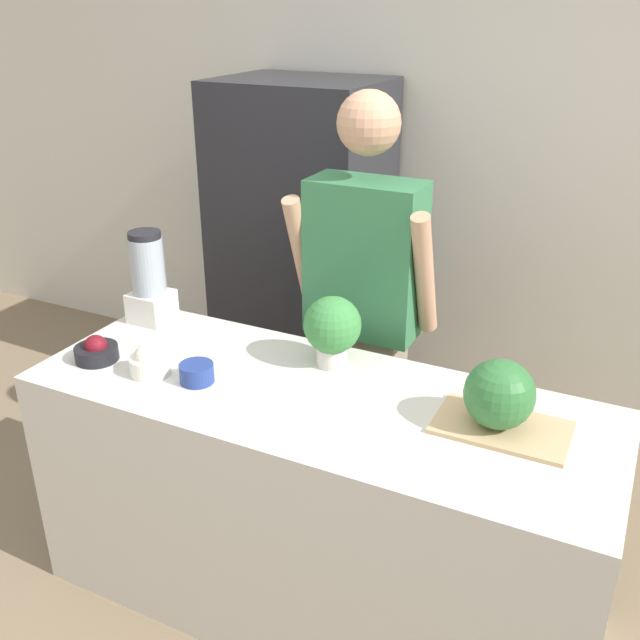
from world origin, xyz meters
name	(u,v)px	position (x,y,z in m)	size (l,w,h in m)	color
wall_back	(468,167)	(0.00, 2.05, 1.30)	(8.00, 0.06, 2.60)	silver
counter_island	(315,503)	(0.00, 0.36, 0.44)	(1.95, 0.72, 0.89)	beige
refrigerator	(302,251)	(-0.74, 1.68, 0.86)	(0.80, 0.67, 1.72)	#232328
person	(363,315)	(-0.08, 0.94, 0.92)	(0.57, 0.28, 1.78)	gray
cutting_board	(502,427)	(0.60, 0.42, 0.89)	(0.40, 0.24, 0.01)	tan
watermelon	(499,394)	(0.58, 0.41, 1.01)	(0.21, 0.21, 0.21)	#2D6B33
bowl_cherries	(96,351)	(-0.81, 0.23, 0.92)	(0.15, 0.15, 0.09)	black
bowl_cream	(150,361)	(-0.57, 0.23, 0.93)	(0.14, 0.14, 0.12)	white
bowl_small_blue	(197,373)	(-0.39, 0.25, 0.92)	(0.12, 0.12, 0.07)	navy
blender	(149,280)	(-0.84, 0.59, 1.06)	(0.15, 0.15, 0.37)	silver
potted_plant	(332,328)	(-0.04, 0.57, 1.03)	(0.20, 0.20, 0.26)	beige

